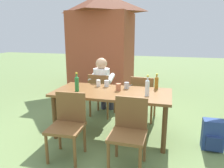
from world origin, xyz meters
The scene contains 17 objects.
ground_plane centered at (0.00, 0.00, 0.00)m, with size 24.00×24.00×0.00m, color #6B844C.
dining_table centered at (0.00, 0.00, 0.66)m, with size 1.85×0.87×0.75m.
chair_far_left centered at (-0.42, 0.73, 0.49)m, with size 0.49×0.49×0.87m.
chair_near_right centered at (0.42, -0.73, 0.49)m, with size 0.45×0.45×0.87m.
chair_near_left centered at (-0.42, -0.73, 0.49)m, with size 0.46×0.46×0.87m.
chair_far_right centered at (0.41, 0.73, 0.49)m, with size 0.48×0.48×0.87m.
person_in_white_shirt centered at (-0.42, 0.84, 0.66)m, with size 0.47×0.62×1.18m.
bottle_clear centered at (0.56, -0.11, 0.88)m, with size 0.06×0.06×0.31m.
bottle_amber centered at (0.67, 0.37, 0.86)m, with size 0.06×0.06×0.25m.
bottle_green centered at (-0.54, -0.14, 0.88)m, with size 0.06×0.06×0.31m.
cup_terracotta centered at (0.09, 0.07, 0.81)m, with size 0.08×0.08×0.12m, color #BC6B47.
cup_steel centered at (0.19, 0.23, 0.80)m, with size 0.08×0.08×0.11m, color #B2B7BC.
cup_white centered at (-0.32, 0.27, 0.80)m, with size 0.07×0.07×0.11m, color white.
cup_glass centered at (-0.17, 0.27, 0.80)m, with size 0.08×0.08×0.11m, color silver.
table_knife centered at (0.21, 0.39, 0.75)m, with size 0.08×0.24×0.01m.
backpack_by_near_side centered at (1.53, -0.07, 0.22)m, with size 0.30×0.24×0.45m.
brick_kiosk centered at (-1.15, 3.24, 1.45)m, with size 1.92×1.99×2.77m.
Camera 1 is at (0.86, -3.23, 1.68)m, focal length 34.99 mm.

